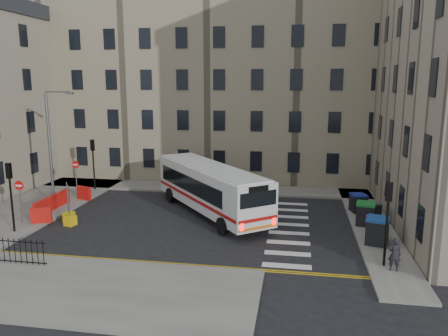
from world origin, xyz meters
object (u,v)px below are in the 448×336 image
(wheelie_bin_c, at_px, (365,213))
(wheelie_bin_e, at_px, (358,203))
(bollard_chevron, at_px, (70,221))
(wheelie_bin_d, at_px, (372,211))
(bollard_yellow, at_px, (69,217))
(pedestrian, at_px, (395,254))
(bus, at_px, (210,187))
(wheelie_bin_a, at_px, (377,230))
(streetlamp, at_px, (50,146))
(wheelie_bin_b, at_px, (376,229))

(wheelie_bin_c, bearing_deg, wheelie_bin_e, 101.23)
(wheelie_bin_e, relative_size, bollard_chevron, 2.18)
(wheelie_bin_d, height_order, bollard_yellow, wheelie_bin_d)
(pedestrian, bearing_deg, bus, -34.05)
(bus, height_order, bollard_yellow, bus)
(wheelie_bin_e, xyz_separation_m, bollard_yellow, (-18.53, -4.82, -0.47))
(bus, distance_m, bollard_yellow, 9.34)
(wheelie_bin_a, relative_size, pedestrian, 0.99)
(wheelie_bin_d, xyz_separation_m, bollard_chevron, (-18.68, -3.95, -0.42))
(bus, bearing_deg, wheelie_bin_c, -44.71)
(wheelie_bin_c, height_order, wheelie_bin_d, wheelie_bin_c)
(bus, xyz_separation_m, bollard_yellow, (-8.62, -3.23, -1.56))
(wheelie_bin_c, bearing_deg, pedestrian, -77.18)
(wheelie_bin_e, relative_size, bollard_yellow, 2.18)
(bus, bearing_deg, bollard_yellow, 162.32)
(wheelie_bin_d, bearing_deg, wheelie_bin_a, -115.02)
(streetlamp, height_order, wheelie_bin_c, streetlamp)
(streetlamp, distance_m, bollard_yellow, 6.03)
(bus, xyz_separation_m, wheelie_bin_d, (10.53, 0.00, -1.14))
(wheelie_bin_b, distance_m, bollard_chevron, 18.31)
(wheelie_bin_d, distance_m, bollard_chevron, 19.10)
(bollard_chevron, bearing_deg, streetlamp, 130.74)
(wheelie_bin_e, distance_m, bollard_chevron, 18.89)
(streetlamp, distance_m, pedestrian, 23.60)
(wheelie_bin_a, distance_m, bollard_chevron, 18.30)
(streetlamp, relative_size, bollard_yellow, 13.57)
(wheelie_bin_b, xyz_separation_m, wheelie_bin_e, (-0.25, 5.42, -0.02))
(wheelie_bin_e, height_order, bollard_yellow, wheelie_bin_e)
(bus, bearing_deg, wheelie_bin_a, -61.60)
(wheelie_bin_e, bearing_deg, wheelie_bin_c, -102.79)
(pedestrian, height_order, bollard_chevron, pedestrian)
(pedestrian, bearing_deg, streetlamp, -16.58)
(wheelie_bin_c, relative_size, bollard_yellow, 2.38)
(wheelie_bin_b, bearing_deg, pedestrian, -85.02)
(wheelie_bin_a, height_order, pedestrian, pedestrian)
(wheelie_bin_c, xyz_separation_m, wheelie_bin_d, (0.56, 1.14, -0.13))
(wheelie_bin_a, bearing_deg, bollard_chevron, -165.20)
(wheelie_bin_a, distance_m, wheelie_bin_b, 0.57)
(wheelie_bin_e, xyz_separation_m, bollard_chevron, (-18.05, -5.54, -0.47))
(bus, xyz_separation_m, bollard_chevron, (-8.15, -3.94, -1.56))
(wheelie_bin_c, relative_size, wheelie_bin_d, 1.13)
(wheelie_bin_b, bearing_deg, wheelie_bin_e, 95.50)
(wheelie_bin_a, distance_m, pedestrian, 3.55)
(wheelie_bin_c, xyz_separation_m, wheelie_bin_e, (-0.06, 2.73, -0.08))
(pedestrian, xyz_separation_m, bollard_yellow, (-18.94, 4.71, -0.65))
(streetlamp, xyz_separation_m, wheelie_bin_b, (21.78, -3.92, -3.54))
(wheelie_bin_e, xyz_separation_m, pedestrian, (0.40, -9.53, 0.18))
(wheelie_bin_b, height_order, wheelie_bin_d, wheelie_bin_b)
(bus, bearing_deg, wheelie_bin_b, -58.84)
(wheelie_bin_c, bearing_deg, bollard_yellow, -163.66)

